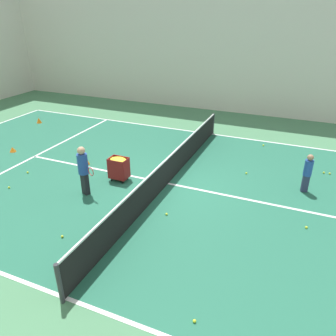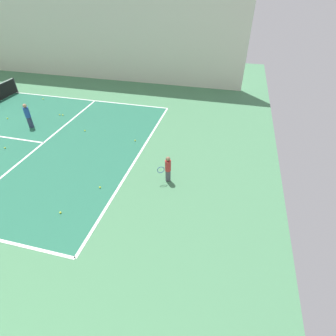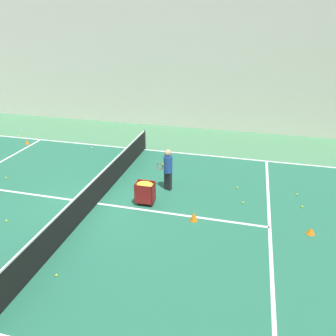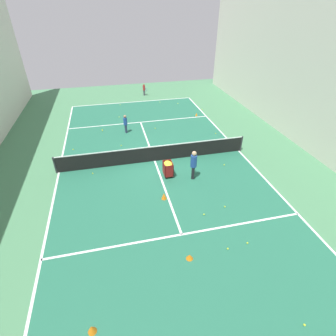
# 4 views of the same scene
# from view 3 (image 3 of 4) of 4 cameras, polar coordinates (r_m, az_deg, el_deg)

# --- Properties ---
(ground_plane) EXTENTS (33.60, 33.60, 0.00)m
(ground_plane) POSITION_cam_3_polar(r_m,az_deg,el_deg) (11.93, -12.23, -6.07)
(ground_plane) COLOR #477F56
(court_playing_area) EXTENTS (10.76, 21.41, 0.00)m
(court_playing_area) POSITION_cam_3_polar(r_m,az_deg,el_deg) (11.93, -12.23, -6.07)
(court_playing_area) COLOR #23664C
(court_playing_area) RESTS_ON ground
(line_sideline_left) EXTENTS (0.10, 21.41, 0.00)m
(line_sideline_left) POSITION_cam_3_polar(r_m,az_deg,el_deg) (16.40, -4.14, 3.22)
(line_sideline_left) COLOR white
(line_sideline_left) RESTS_ON ground
(line_service_far) EXTENTS (10.76, 0.10, 0.00)m
(line_service_far) POSITION_cam_3_polar(r_m,az_deg,el_deg) (10.91, 17.28, -9.84)
(line_service_far) COLOR white
(line_service_far) RESTS_ON ground
(line_centre_service) EXTENTS (0.10, 11.78, 0.00)m
(line_centre_service) POSITION_cam_3_polar(r_m,az_deg,el_deg) (11.93, -12.23, -6.05)
(line_centre_service) COLOR white
(line_centre_service) RESTS_ON ground
(hall_enclosure_left) EXTENTS (0.15, 29.90, 8.49)m
(hall_enclosure_left) POSITION_cam_3_polar(r_m,az_deg,el_deg) (19.33, -0.48, 19.52)
(hall_enclosure_left) COLOR silver
(hall_enclosure_left) RESTS_ON ground
(tennis_net) EXTENTS (11.06, 0.10, 0.99)m
(tennis_net) POSITION_cam_3_polar(r_m,az_deg,el_deg) (11.68, -12.45, -3.91)
(tennis_net) COLOR #2D2D33
(tennis_net) RESTS_ON ground
(coach_at_net) EXTENTS (0.42, 0.69, 1.63)m
(coach_at_net) POSITION_cam_3_polar(r_m,az_deg,el_deg) (12.17, -0.02, 0.17)
(coach_at_net) COLOR black
(coach_at_net) RESTS_ON ground
(ball_cart) EXTENTS (0.46, 0.64, 0.85)m
(ball_cart) POSITION_cam_3_polar(r_m,az_deg,el_deg) (11.39, -4.03, -3.65)
(ball_cart) COLOR maroon
(ball_cart) RESTS_ON ground
(training_cone_1) EXTENTS (0.25, 0.25, 0.32)m
(training_cone_1) POSITION_cam_3_polar(r_m,az_deg,el_deg) (10.70, 4.51, -8.38)
(training_cone_1) COLOR orange
(training_cone_1) RESTS_ON ground
(training_cone_2) EXTENTS (0.19, 0.19, 0.24)m
(training_cone_2) POSITION_cam_3_polar(r_m,az_deg,el_deg) (18.57, -23.36, 4.20)
(training_cone_2) COLOR orange
(training_cone_2) RESTS_ON ground
(training_cone_3) EXTENTS (0.26, 0.26, 0.21)m
(training_cone_3) POSITION_cam_3_polar(r_m,az_deg,el_deg) (11.00, 23.62, -10.00)
(training_cone_3) COLOR orange
(training_cone_3) RESTS_ON ground
(tennis_ball_1) EXTENTS (0.07, 0.07, 0.07)m
(tennis_ball_1) POSITION_cam_3_polar(r_m,az_deg,el_deg) (13.07, 21.57, -4.30)
(tennis_ball_1) COLOR yellow
(tennis_ball_1) RESTS_ON ground
(tennis_ball_2) EXTENTS (0.07, 0.07, 0.07)m
(tennis_ball_2) POSITION_cam_3_polar(r_m,az_deg,el_deg) (16.95, -13.14, 3.46)
(tennis_ball_2) COLOR yellow
(tennis_ball_2) RESTS_ON ground
(tennis_ball_5) EXTENTS (0.07, 0.07, 0.07)m
(tennis_ball_5) POSITION_cam_3_polar(r_m,az_deg,el_deg) (11.88, -26.30, -8.26)
(tennis_ball_5) COLOR yellow
(tennis_ball_5) RESTS_ON ground
(tennis_ball_7) EXTENTS (0.07, 0.07, 0.07)m
(tennis_ball_7) POSITION_cam_3_polar(r_m,az_deg,el_deg) (14.91, -26.36, -1.57)
(tennis_ball_7) COLOR yellow
(tennis_ball_7) RESTS_ON ground
(tennis_ball_11) EXTENTS (0.07, 0.07, 0.07)m
(tennis_ball_11) POSITION_cam_3_polar(r_m,az_deg,el_deg) (14.61, -0.90, 0.66)
(tennis_ball_11) COLOR yellow
(tennis_ball_11) RESTS_ON ground
(tennis_ball_12) EXTENTS (0.07, 0.07, 0.07)m
(tennis_ball_12) POSITION_cam_3_polar(r_m,az_deg,el_deg) (11.94, 12.93, -5.91)
(tennis_ball_12) COLOR yellow
(tennis_ball_12) RESTS_ON ground
(tennis_ball_13) EXTENTS (0.07, 0.07, 0.07)m
(tennis_ball_13) POSITION_cam_3_polar(r_m,az_deg,el_deg) (20.01, -24.58, 5.11)
(tennis_ball_13) COLOR yellow
(tennis_ball_13) RESTS_ON ground
(tennis_ball_14) EXTENTS (0.07, 0.07, 0.07)m
(tennis_ball_14) POSITION_cam_3_polar(r_m,az_deg,el_deg) (12.33, 22.32, -6.23)
(tennis_ball_14) COLOR yellow
(tennis_ball_14) RESTS_ON ground
(tennis_ball_16) EXTENTS (0.07, 0.07, 0.07)m
(tennis_ball_16) POSITION_cam_3_polar(r_m,az_deg,el_deg) (13.59, -11.72, -1.83)
(tennis_ball_16) COLOR yellow
(tennis_ball_16) RESTS_ON ground
(tennis_ball_17) EXTENTS (0.07, 0.07, 0.07)m
(tennis_ball_17) POSITION_cam_3_polar(r_m,az_deg,el_deg) (9.20, -18.87, -17.25)
(tennis_ball_17) COLOR yellow
(tennis_ball_17) RESTS_ON ground
(tennis_ball_19) EXTENTS (0.07, 0.07, 0.07)m
(tennis_ball_19) POSITION_cam_3_polar(r_m,az_deg,el_deg) (12.91, 11.97, -3.35)
(tennis_ball_19) COLOR yellow
(tennis_ball_19) RESTS_ON ground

